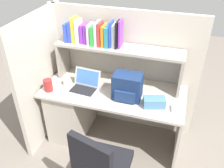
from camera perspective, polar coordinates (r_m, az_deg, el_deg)
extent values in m
plane|color=slate|center=(3.25, 0.27, -12.21)|extent=(8.00, 8.00, 0.00)
cube|color=beige|center=(2.79, 0.30, -1.79)|extent=(1.60, 0.70, 0.03)
cube|color=#B6AD9F|center=(3.18, -9.30, -5.51)|extent=(0.40, 0.64, 0.70)
cube|color=#B6AD9F|center=(2.94, 15.24, -10.17)|extent=(0.03, 0.64, 0.70)
cube|color=#BCB5A8|center=(3.06, 2.38, 3.01)|extent=(1.84, 0.05, 1.55)
cube|color=#BCB5A8|center=(3.03, -15.53, 1.39)|extent=(0.05, 1.06, 1.55)
cube|color=gray|center=(3.07, -11.23, 5.95)|extent=(0.03, 0.28, 0.42)
cube|color=gray|center=(2.75, 15.66, 1.94)|extent=(0.03, 0.28, 0.42)
cube|color=#AAA093|center=(2.73, 1.57, 8.31)|extent=(1.44, 0.28, 0.03)
cube|color=blue|center=(2.88, -10.24, 11.78)|extent=(0.04, 0.15, 0.21)
cube|color=blue|center=(2.87, -9.33, 11.99)|extent=(0.04, 0.15, 0.23)
cube|color=yellow|center=(2.84, -8.58, 12.37)|extent=(0.04, 0.15, 0.28)
cube|color=white|center=(2.82, -7.74, 12.10)|extent=(0.04, 0.15, 0.26)
cube|color=purple|center=(2.82, -6.69, 11.56)|extent=(0.04, 0.13, 0.21)
cube|color=purple|center=(2.80, -5.81, 11.56)|extent=(0.04, 0.13, 0.22)
cube|color=white|center=(2.78, -5.05, 11.52)|extent=(0.03, 0.16, 0.23)
cube|color=green|center=(2.75, -4.21, 11.29)|extent=(0.04, 0.17, 0.22)
cube|color=white|center=(2.74, -3.39, 11.63)|extent=(0.03, 0.17, 0.26)
cube|color=red|center=(2.73, -2.66, 11.55)|extent=(0.03, 0.16, 0.26)
cube|color=orange|center=(2.72, -1.82, 11.18)|extent=(0.03, 0.16, 0.23)
cube|color=teal|center=(2.70, -0.94, 11.01)|extent=(0.04, 0.17, 0.23)
cube|color=blue|center=(2.68, -0.15, 11.53)|extent=(0.02, 0.14, 0.29)
cube|color=white|center=(2.69, 0.68, 11.21)|extent=(0.04, 0.14, 0.25)
cube|color=black|center=(2.67, 1.28, 11.42)|extent=(0.02, 0.16, 0.29)
cube|color=purple|center=(2.67, 1.99, 11.54)|extent=(0.02, 0.14, 0.30)
cube|color=#B7BABF|center=(2.78, -6.65, -1.48)|extent=(0.33, 0.24, 0.02)
cube|color=black|center=(2.77, -6.76, -1.40)|extent=(0.29, 0.19, 0.00)
cube|color=#B7BABF|center=(2.81, -5.70, 1.61)|extent=(0.32, 0.10, 0.19)
cube|color=#3F72CC|center=(2.80, -5.76, 1.54)|extent=(0.28, 0.08, 0.16)
cube|color=navy|center=(2.60, 3.59, -0.53)|extent=(0.30, 0.20, 0.28)
cube|color=navy|center=(2.55, 2.96, -2.96)|extent=(0.22, 0.04, 0.13)
cube|color=silver|center=(2.57, 14.25, -5.53)|extent=(0.07, 0.11, 0.03)
cylinder|color=white|center=(2.90, -10.52, 0.57)|extent=(0.08, 0.08, 0.09)
cube|color=teal|center=(2.56, 9.73, -4.18)|extent=(0.25, 0.18, 0.10)
cylinder|color=maroon|center=(2.83, -14.56, -0.28)|extent=(0.10, 0.10, 0.14)
cube|color=black|center=(2.38, -1.62, -18.28)|extent=(0.44, 0.44, 0.08)
cube|color=black|center=(2.08, -4.96, -17.36)|extent=(0.40, 0.16, 0.44)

